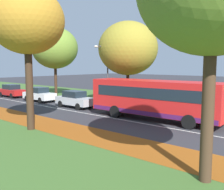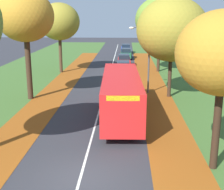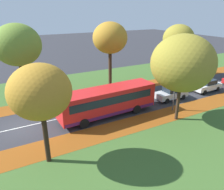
% 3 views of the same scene
% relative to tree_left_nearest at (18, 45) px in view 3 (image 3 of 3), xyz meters
% --- Properties ---
extents(ground_plane, '(160.00, 160.00, 0.00)m').
position_rel_tree_left_nearest_xyz_m(ground_plane, '(6.25, -1.44, -6.75)').
color(ground_plane, '#2D2D33').
extents(grass_verge_left, '(12.00, 90.00, 0.01)m').
position_rel_tree_left_nearest_xyz_m(grass_verge_left, '(-2.95, 18.56, -6.75)').
color(grass_verge_left, '#3D6028').
rests_on(grass_verge_left, ground).
extents(leaf_litter_left, '(2.80, 60.00, 0.00)m').
position_rel_tree_left_nearest_xyz_m(leaf_litter_left, '(1.65, 12.56, -6.74)').
color(leaf_litter_left, '#8C4714').
rests_on(leaf_litter_left, grass_verge_left).
extents(leaf_litter_right, '(2.80, 60.00, 0.00)m').
position_rel_tree_left_nearest_xyz_m(leaf_litter_right, '(10.85, 12.56, -6.74)').
color(leaf_litter_right, '#8C4714').
rests_on(leaf_litter_right, grass_verge_right).
extents(road_centre_line, '(0.12, 80.00, 0.01)m').
position_rel_tree_left_nearest_xyz_m(road_centre_line, '(6.25, 18.56, -6.75)').
color(road_centre_line, silver).
rests_on(road_centre_line, ground).
extents(tree_left_nearest, '(5.18, 5.18, 9.11)m').
position_rel_tree_left_nearest_xyz_m(tree_left_nearest, '(0.00, 0.00, 0.00)').
color(tree_left_nearest, '#422D1E').
rests_on(tree_left_nearest, ground).
extents(tree_left_near, '(4.63, 4.63, 8.98)m').
position_rel_tree_left_nearest_xyz_m(tree_left_near, '(0.08, 11.48, 0.09)').
color(tree_left_near, '#382619').
rests_on(tree_left_near, ground).
extents(tree_left_mid, '(4.88, 4.88, 8.30)m').
position_rel_tree_left_nearest_xyz_m(tree_left_mid, '(0.21, 23.68, -0.67)').
color(tree_left_mid, '#422D1E').
rests_on(tree_left_mid, ground).
extents(tree_right_nearest, '(4.15, 4.15, 7.33)m').
position_rel_tree_left_nearest_xyz_m(tree_right_nearest, '(12.42, -0.26, -1.32)').
color(tree_right_nearest, black).
rests_on(tree_right_nearest, ground).
extents(tree_right_near, '(5.93, 5.93, 8.46)m').
position_rel_tree_left_nearest_xyz_m(tree_right_near, '(12.01, 12.74, -0.97)').
color(tree_right_near, '#382619').
rests_on(tree_right_near, ground).
extents(streetlamp_right, '(1.89, 0.28, 6.00)m').
position_rel_tree_left_nearest_xyz_m(streetlamp_right, '(9.92, 13.89, -3.01)').
color(streetlamp_right, '#47474C').
rests_on(streetlamp_right, ground).
extents(bus, '(2.92, 10.48, 2.98)m').
position_rel_tree_left_nearest_xyz_m(bus, '(7.91, 6.99, -5.05)').
color(bus, red).
rests_on(bus, ground).
extents(car_silver_lead, '(1.81, 4.22, 1.62)m').
position_rel_tree_left_nearest_xyz_m(car_silver_lead, '(7.75, 15.93, -5.94)').
color(car_silver_lead, '#B7BABF').
rests_on(car_silver_lead, ground).
extents(car_white_following, '(1.84, 4.23, 1.62)m').
position_rel_tree_left_nearest_xyz_m(car_white_following, '(7.86, 22.22, -5.94)').
color(car_white_following, silver).
rests_on(car_white_following, ground).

